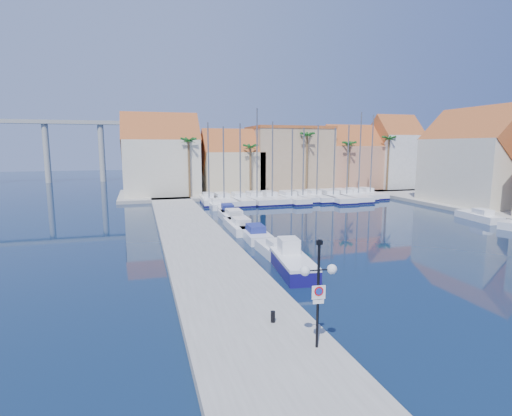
% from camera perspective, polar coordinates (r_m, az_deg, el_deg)
% --- Properties ---
extents(ground, '(260.00, 260.00, 0.00)m').
position_cam_1_polar(ground, '(26.64, 15.61, -10.16)').
color(ground, black).
rests_on(ground, ground).
extents(quay_west, '(6.00, 77.00, 0.50)m').
position_cam_1_polar(quay_west, '(36.04, -8.60, -4.53)').
color(quay_west, gray).
rests_on(quay_west, ground).
extents(shore_north, '(54.00, 16.00, 0.50)m').
position_cam_1_polar(shore_north, '(73.64, 2.46, 2.40)').
color(shore_north, gray).
rests_on(shore_north, ground).
extents(lamp_post, '(1.51, 0.50, 4.45)m').
position_cam_1_polar(lamp_post, '(16.08, 8.91, -9.79)').
color(lamp_post, black).
rests_on(lamp_post, quay_west).
extents(bollard, '(0.21, 0.21, 0.53)m').
position_cam_1_polar(bollard, '(19.03, 2.43, -15.25)').
color(bollard, black).
rests_on(bollard, quay_west).
extents(fishing_boat, '(2.68, 6.25, 2.12)m').
position_cam_1_polar(fishing_boat, '(27.61, 5.22, -7.65)').
color(fishing_boat, '#160F5D').
rests_on(fishing_boat, ground).
extents(motorboat_west_0, '(1.74, 5.28, 1.40)m').
position_cam_1_polar(motorboat_west_0, '(31.24, 2.70, -6.03)').
color(motorboat_west_0, white).
rests_on(motorboat_west_0, ground).
extents(motorboat_west_1, '(2.33, 6.47, 1.40)m').
position_cam_1_polar(motorboat_west_1, '(37.14, -0.25, -3.62)').
color(motorboat_west_1, white).
rests_on(motorboat_west_1, ground).
extents(motorboat_west_2, '(2.32, 6.89, 1.40)m').
position_cam_1_polar(motorboat_west_2, '(40.74, -2.34, -2.50)').
color(motorboat_west_2, white).
rests_on(motorboat_west_2, ground).
extents(motorboat_west_3, '(2.31, 7.06, 1.40)m').
position_cam_1_polar(motorboat_west_3, '(45.99, -3.33, -1.20)').
color(motorboat_west_3, white).
rests_on(motorboat_west_3, ground).
extents(motorboat_west_4, '(2.44, 6.19, 1.40)m').
position_cam_1_polar(motorboat_west_4, '(50.11, -4.16, -0.38)').
color(motorboat_west_4, white).
rests_on(motorboat_west_4, ground).
extents(motorboat_west_5, '(1.72, 5.29, 1.40)m').
position_cam_1_polar(motorboat_west_5, '(55.44, -5.80, 0.49)').
color(motorboat_west_5, white).
rests_on(motorboat_west_5, ground).
extents(motorboat_east_1, '(2.50, 6.07, 1.40)m').
position_cam_1_polar(motorboat_east_1, '(52.88, 29.27, -1.01)').
color(motorboat_east_1, white).
rests_on(motorboat_east_1, ground).
extents(sailboat_0, '(2.67, 8.34, 11.87)m').
position_cam_1_polar(sailboat_0, '(59.60, -6.76, 1.16)').
color(sailboat_0, white).
rests_on(sailboat_0, ground).
extents(sailboat_1, '(3.05, 10.21, 11.30)m').
position_cam_1_polar(sailboat_1, '(59.24, -4.71, 1.11)').
color(sailboat_1, white).
rests_on(sailboat_1, ground).
extents(sailboat_2, '(2.46, 9.21, 11.72)m').
position_cam_1_polar(sailboat_2, '(59.48, -2.36, 1.18)').
color(sailboat_2, white).
rests_on(sailboat_2, ground).
extents(sailboat_3, '(3.15, 10.07, 13.97)m').
position_cam_1_polar(sailboat_3, '(60.43, -0.04, 1.33)').
color(sailboat_3, white).
rests_on(sailboat_3, ground).
extents(sailboat_4, '(3.38, 10.00, 12.11)m').
position_cam_1_polar(sailboat_4, '(61.19, 2.11, 1.39)').
color(sailboat_4, white).
rests_on(sailboat_4, ground).
extents(sailboat_5, '(3.04, 10.23, 11.06)m').
position_cam_1_polar(sailboat_5, '(61.58, 4.89, 1.40)').
color(sailboat_5, white).
rests_on(sailboat_5, ground).
extents(sailboat_6, '(2.84, 8.48, 11.26)m').
position_cam_1_polar(sailboat_6, '(62.89, 6.50, 1.56)').
color(sailboat_6, white).
rests_on(sailboat_6, ground).
extents(sailboat_7, '(2.66, 9.58, 11.71)m').
position_cam_1_polar(sailboat_7, '(63.86, 8.44, 1.61)').
color(sailboat_7, white).
rests_on(sailboat_7, ground).
extents(sailboat_8, '(3.32, 11.77, 11.28)m').
position_cam_1_polar(sailboat_8, '(64.18, 10.71, 1.57)').
color(sailboat_8, white).
rests_on(sailboat_8, ground).
extents(sailboat_9, '(3.76, 11.97, 11.77)m').
position_cam_1_polar(sailboat_9, '(65.73, 12.49, 1.68)').
color(sailboat_9, white).
rests_on(sailboat_9, ground).
extents(sailboat_10, '(2.81, 9.07, 13.83)m').
position_cam_1_polar(sailboat_10, '(67.67, 14.17, 1.88)').
color(sailboat_10, white).
rests_on(sailboat_10, ground).
extents(sailboat_11, '(2.54, 8.47, 13.49)m').
position_cam_1_polar(sailboat_11, '(69.28, 15.76, 1.98)').
color(sailboat_11, white).
rests_on(sailboat_11, ground).
extents(building_0, '(12.30, 9.00, 13.50)m').
position_cam_1_polar(building_0, '(68.39, -13.42, 6.94)').
color(building_0, beige).
rests_on(building_0, shore_north).
extents(building_1, '(10.30, 8.00, 11.00)m').
position_cam_1_polar(building_1, '(70.10, -3.49, 6.20)').
color(building_1, beige).
rests_on(building_1, shore_north).
extents(building_2, '(14.20, 10.20, 11.50)m').
position_cam_1_polar(building_2, '(74.23, 4.70, 7.08)').
color(building_2, tan).
rests_on(building_2, shore_north).
extents(building_3, '(10.30, 8.00, 12.00)m').
position_cam_1_polar(building_3, '(78.46, 13.23, 6.68)').
color(building_3, tan).
rests_on(building_3, shore_north).
extents(building_4, '(8.30, 8.00, 14.00)m').
position_cam_1_polar(building_4, '(82.41, 19.10, 7.29)').
color(building_4, silver).
rests_on(building_4, shore_north).
extents(building_6, '(9.00, 14.30, 13.50)m').
position_cam_1_polar(building_6, '(64.28, 29.03, 5.97)').
color(building_6, beige).
rests_on(building_6, shore_east).
extents(palm_0, '(2.60, 2.60, 10.15)m').
position_cam_1_polar(palm_0, '(63.72, -9.62, 9.23)').
color(palm_0, brown).
rests_on(palm_0, shore_north).
extents(palm_1, '(2.60, 2.60, 9.15)m').
position_cam_1_polar(palm_1, '(65.67, -0.80, 8.52)').
color(palm_1, brown).
rests_on(palm_1, shore_north).
extents(palm_2, '(2.60, 2.60, 11.15)m').
position_cam_1_polar(palm_2, '(69.04, 7.34, 10.02)').
color(palm_2, brown).
rests_on(palm_2, shore_north).
extents(palm_3, '(2.60, 2.60, 9.65)m').
position_cam_1_polar(palm_3, '(72.59, 13.18, 8.69)').
color(palm_3, brown).
rests_on(palm_3, shore_north).
extents(palm_4, '(2.60, 2.60, 10.65)m').
position_cam_1_polar(palm_4, '(76.84, 18.48, 9.17)').
color(palm_4, brown).
rests_on(palm_4, shore_north).
extents(viaduct, '(48.00, 2.20, 14.45)m').
position_cam_1_polar(viaduct, '(106.38, -30.57, 8.58)').
color(viaduct, '#9E9E99').
rests_on(viaduct, ground).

